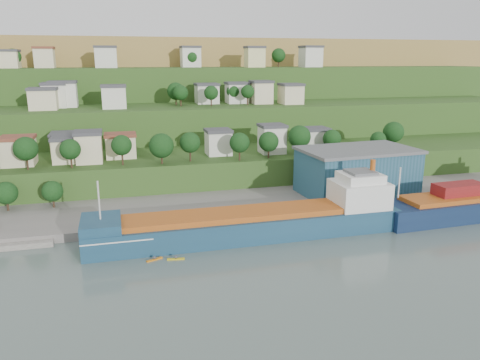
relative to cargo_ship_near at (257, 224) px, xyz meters
name	(u,v)px	position (x,y,z in m)	size (l,w,h in m)	color
ground	(229,254)	(-8.48, -8.13, -2.87)	(500.00, 500.00, 0.00)	#4D5E56
quay	(277,206)	(11.52, 19.87, -2.87)	(220.00, 26.00, 4.00)	slate
hillside	(157,132)	(-8.50, 160.59, -2.80)	(360.00, 210.65, 96.00)	#284719
cargo_ship_near	(257,224)	(0.00, 0.00, 0.00)	(70.06, 11.36, 18.00)	#15354F
warehouse	(357,171)	(34.52, 19.46, 5.56)	(32.26, 21.14, 12.80)	#1D4959
dinghy	(25,235)	(-49.75, 9.63, -1.28)	(3.93, 1.47, 0.79)	silver
kayak_orange	(154,259)	(-23.38, -7.20, -2.63)	(3.32, 1.88, 0.84)	orange
kayak_yellow	(176,258)	(-19.26, -8.04, -2.62)	(3.48, 1.09, 0.86)	gold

